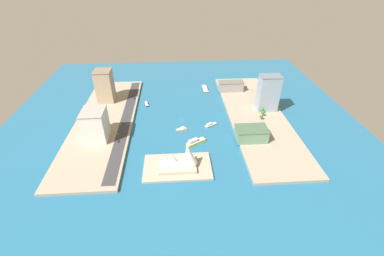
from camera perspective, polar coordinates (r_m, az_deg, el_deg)
name	(u,v)px	position (r m, az deg, el deg)	size (l,w,h in m)	color
ground_plane	(182,120)	(335.23, -2.22, 1.82)	(440.00, 440.00, 0.00)	#23668E
quay_west	(256,116)	(349.66, 13.59, 2.55)	(70.00, 240.00, 3.07)	#9E937F
quay_east	(105,121)	(345.85, -18.22, 1.38)	(70.00, 240.00, 3.07)	#9E937F
peninsula_point	(177,167)	(261.26, -3.14, -8.35)	(65.77, 39.68, 2.00)	#A89E89
road_strip	(126,119)	(339.31, -14.01, 1.80)	(12.58, 228.00, 0.15)	#38383D
ferry_yellow_fast	(195,142)	(291.35, 0.74, -2.97)	(23.23, 16.95, 6.43)	yellow
yacht_sleek_gray	(211,125)	(322.68, 4.02, 0.70)	(16.28, 12.12, 4.13)	#999EA3
water_taxi_orange	(182,129)	(314.66, -2.19, -0.21)	(13.84, 7.20, 3.26)	orange
patrol_launch_navy	(147,104)	(374.23, -9.75, 5.11)	(7.10, 12.55, 3.91)	#1E284C
barge_flat_brown	(205,89)	(415.57, 2.86, 8.46)	(8.56, 28.56, 3.18)	brown
tower_tall_glass	(268,93)	(355.56, 16.08, 7.26)	(26.49, 18.29, 46.84)	#8C9EB2
hotel_broad_white	(95,125)	(304.89, -20.06, 0.64)	(24.36, 28.93, 34.41)	silver
apartment_midrise_tan	(105,86)	(385.04, -18.25, 8.62)	(22.52, 24.65, 43.62)	tan
carpark_squat_concrete	(231,86)	(405.89, 8.34, 8.92)	(37.00, 16.15, 14.04)	gray
terminal_long_green	(251,134)	(297.59, 12.63, -1.19)	(34.60, 22.14, 14.03)	slate
pickup_red	(118,141)	(300.31, -15.67, -2.76)	(1.97, 4.28, 1.56)	black
van_white	(128,124)	(328.26, -13.55, 0.90)	(2.11, 4.54, 1.50)	black
sedan_silver	(121,123)	(330.85, -14.94, 0.96)	(2.03, 4.68, 1.53)	black
hatchback_blue	(134,98)	(387.29, -12.33, 6.26)	(1.89, 4.70, 1.56)	black
taxi_yellow_cab	(118,133)	(313.96, -15.57, -1.01)	(2.00, 4.29, 1.73)	black
traffic_light_waterfront	(135,101)	(370.78, -12.14, 5.62)	(0.36, 0.36, 6.50)	black
opera_landmark	(180,159)	(254.82, -2.66, -6.65)	(37.34, 24.73, 25.88)	#BCAD93
park_tree_cluster	(262,112)	(345.98, 14.85, 3.27)	(10.00, 19.97, 7.80)	brown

